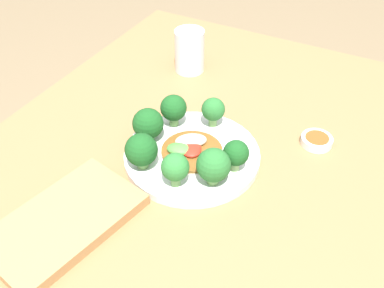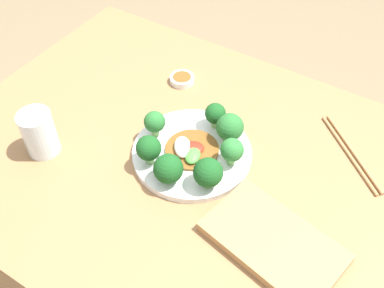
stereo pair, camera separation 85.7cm
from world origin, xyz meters
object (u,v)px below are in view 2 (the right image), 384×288
broccoli_east (232,150)px  broccoli_southeast (208,173)px  stirfry_center (190,149)px  drinking_glass (39,133)px  broccoli_north (215,114)px  cutting_board (273,242)px  chopsticks (351,153)px  plate (192,153)px  broccoli_southwest (149,149)px  sauce_dish (182,79)px  broccoli_west (155,122)px  broccoli_northeast (230,127)px  broccoli_south (168,169)px

broccoli_east → broccoli_southeast: size_ratio=0.94×
broccoli_southeast → stirfry_center: bearing=144.1°
drinking_glass → broccoli_southeast: bearing=14.8°
broccoli_north → cutting_board: broccoli_north is taller
chopsticks → stirfry_center: bearing=-146.8°
plate → broccoli_north: broccoli_north is taller
broccoli_southwest → chopsticks: broccoli_southwest is taller
broccoli_north → stirfry_center: size_ratio=0.54×
plate → broccoli_north: (0.00, 0.09, 0.04)m
plate → broccoli_southeast: 0.11m
broccoli_north → cutting_board: 0.30m
drinking_glass → sauce_dish: drinking_glass is taller
broccoli_southeast → broccoli_west: broccoli_southeast is taller
broccoli_southwest → broccoli_west: size_ratio=1.08×
broccoli_east → broccoli_northeast: bearing=122.4°
broccoli_east → broccoli_northeast: size_ratio=0.93×
broccoli_west → broccoli_northeast: bearing=25.9°
stirfry_center → broccoli_south: bearing=-86.6°
broccoli_south → drinking_glass: size_ratio=0.65×
broccoli_southeast → broccoli_south: size_ratio=1.03×
broccoli_northeast → chopsticks: size_ratio=0.38×
plate → chopsticks: size_ratio=1.39×
broccoli_east → broccoli_south: bearing=-128.1°
broccoli_southwest → sauce_dish: size_ratio=1.09×
broccoli_southwest → broccoli_south: bearing=-18.5°
chopsticks → broccoli_southwest: bearing=-143.5°
broccoli_southwest → cutting_board: broccoli_southwest is taller
plate → broccoli_east: size_ratio=3.95×
broccoli_north → broccoli_west: 0.13m
broccoli_southwest → broccoli_south: (0.06, -0.02, -0.00)m
cutting_board → chopsticks: bearing=80.5°
broccoli_east → plate: bearing=-171.1°
drinking_glass → cutting_board: drinking_glass is taller
broccoli_northeast → sauce_dish: (-0.20, 0.13, -0.05)m
broccoli_west → chopsticks: size_ratio=0.34×
drinking_glass → cutting_board: bearing=5.3°
broccoli_northeast → broccoli_southwest: bearing=-128.1°
drinking_glass → sauce_dish: (0.13, 0.34, -0.04)m
broccoli_northeast → broccoli_west: size_ratio=1.12×
broccoli_northeast → broccoli_west: (-0.14, -0.07, -0.00)m
plate → chopsticks: 0.34m
stirfry_center → broccoli_southeast: bearing=-35.9°
broccoli_north → broccoli_west: same height
broccoli_north → drinking_glass: bearing=-139.4°
sauce_dish → stirfry_center: bearing=-53.3°
broccoli_east → broccoli_west: 0.18m
broccoli_southeast → broccoli_west: (-0.16, 0.06, -0.00)m
stirfry_center → sauce_dish: (-0.15, 0.20, -0.01)m
broccoli_southeast → broccoli_north: broccoli_southeast is taller
sauce_dish → broccoli_southeast: bearing=-48.6°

